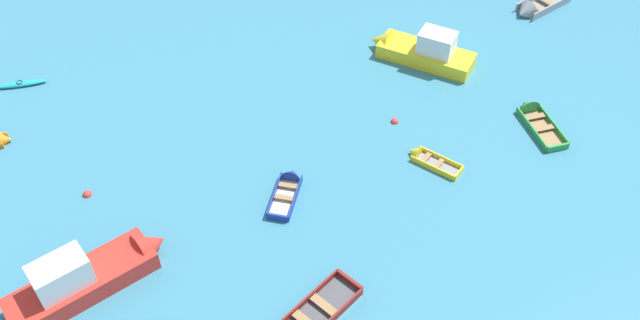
{
  "coord_description": "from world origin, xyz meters",
  "views": [
    {
      "loc": [
        -5.48,
        -2.89,
        24.17
      ],
      "look_at": [
        0.0,
        20.41,
        0.15
      ],
      "focal_mm": 38.62,
      "sensor_mm": 36.0,
      "label": 1
    }
  ],
  "objects_px": {
    "kayak_turquoise_back_row_left": "(20,84)",
    "mooring_buoy_outer_edge": "(395,122)",
    "motor_launch_red_back_row_center": "(90,274)",
    "motor_launch_yellow_distant_center": "(419,50)",
    "rowboat_green_near_left": "(533,115)",
    "rowboat_deep_blue_center": "(289,185)",
    "rowboat_grey_midfield_right": "(533,9)",
    "mooring_buoy_between_boats_right": "(87,195)",
    "rowboat_yellow_back_row_right": "(424,157)"
  },
  "relations": [
    {
      "from": "mooring_buoy_outer_edge",
      "to": "motor_launch_yellow_distant_center",
      "type": "bearing_deg",
      "value": 58.63
    },
    {
      "from": "rowboat_yellow_back_row_right",
      "to": "motor_launch_red_back_row_center",
      "type": "xyz_separation_m",
      "value": [
        -15.98,
        -3.9,
        0.61
      ]
    },
    {
      "from": "rowboat_green_near_left",
      "to": "motor_launch_yellow_distant_center",
      "type": "bearing_deg",
      "value": 124.01
    },
    {
      "from": "rowboat_deep_blue_center",
      "to": "rowboat_grey_midfield_right",
      "type": "relative_size",
      "value": 0.73
    },
    {
      "from": "rowboat_deep_blue_center",
      "to": "motor_launch_yellow_distant_center",
      "type": "xyz_separation_m",
      "value": [
        9.34,
        8.23,
        0.5
      ]
    },
    {
      "from": "kayak_turquoise_back_row_left",
      "to": "motor_launch_yellow_distant_center",
      "type": "relative_size",
      "value": 0.5
    },
    {
      "from": "kayak_turquoise_back_row_left",
      "to": "rowboat_deep_blue_center",
      "type": "bearing_deg",
      "value": -40.05
    },
    {
      "from": "rowboat_yellow_back_row_right",
      "to": "motor_launch_yellow_distant_center",
      "type": "xyz_separation_m",
      "value": [
        2.44,
        7.92,
        0.53
      ]
    },
    {
      "from": "rowboat_yellow_back_row_right",
      "to": "kayak_turquoise_back_row_left",
      "type": "bearing_deg",
      "value": 151.9
    },
    {
      "from": "kayak_turquoise_back_row_left",
      "to": "rowboat_green_near_left",
      "type": "xyz_separation_m",
      "value": [
        26.56,
        -8.94,
        0.04
      ]
    },
    {
      "from": "rowboat_grey_midfield_right",
      "to": "mooring_buoy_between_boats_right",
      "type": "height_order",
      "value": "rowboat_grey_midfield_right"
    },
    {
      "from": "rowboat_grey_midfield_right",
      "to": "motor_launch_yellow_distant_center",
      "type": "relative_size",
      "value": 0.76
    },
    {
      "from": "rowboat_green_near_left",
      "to": "mooring_buoy_outer_edge",
      "type": "distance_m",
      "value": 7.33
    },
    {
      "from": "motor_launch_red_back_row_center",
      "to": "mooring_buoy_between_boats_right",
      "type": "bearing_deg",
      "value": 93.17
    },
    {
      "from": "rowboat_green_near_left",
      "to": "rowboat_grey_midfield_right",
      "type": "xyz_separation_m",
      "value": [
        4.43,
        9.25,
        0.06
      ]
    },
    {
      "from": "rowboat_deep_blue_center",
      "to": "rowboat_grey_midfield_right",
      "type": "distance_m",
      "value": 21.21
    },
    {
      "from": "kayak_turquoise_back_row_left",
      "to": "motor_launch_red_back_row_center",
      "type": "bearing_deg",
      "value": -74.84
    },
    {
      "from": "mooring_buoy_outer_edge",
      "to": "rowboat_green_near_left",
      "type": "bearing_deg",
      "value": -10.17
    },
    {
      "from": "kayak_turquoise_back_row_left",
      "to": "mooring_buoy_between_boats_right",
      "type": "xyz_separation_m",
      "value": [
        3.65,
        -9.25,
        -0.13
      ]
    },
    {
      "from": "motor_launch_yellow_distant_center",
      "to": "kayak_turquoise_back_row_left",
      "type": "bearing_deg",
      "value": 173.07
    },
    {
      "from": "rowboat_green_near_left",
      "to": "mooring_buoy_between_boats_right",
      "type": "xyz_separation_m",
      "value": [
        -22.91,
        -0.3,
        -0.17
      ]
    },
    {
      "from": "motor_launch_red_back_row_center",
      "to": "mooring_buoy_outer_edge",
      "type": "relative_size",
      "value": 17.0
    },
    {
      "from": "rowboat_green_near_left",
      "to": "mooring_buoy_outer_edge",
      "type": "relative_size",
      "value": 9.15
    },
    {
      "from": "rowboat_deep_blue_center",
      "to": "motor_launch_red_back_row_center",
      "type": "bearing_deg",
      "value": -158.42
    },
    {
      "from": "mooring_buoy_between_boats_right",
      "to": "rowboat_deep_blue_center",
      "type": "bearing_deg",
      "value": -10.28
    },
    {
      "from": "motor_launch_red_back_row_center",
      "to": "motor_launch_yellow_distant_center",
      "type": "bearing_deg",
      "value": 32.7
    },
    {
      "from": "rowboat_deep_blue_center",
      "to": "motor_launch_red_back_row_center",
      "type": "xyz_separation_m",
      "value": [
        -9.08,
        -3.59,
        0.58
      ]
    },
    {
      "from": "mooring_buoy_outer_edge",
      "to": "rowboat_yellow_back_row_right",
      "type": "bearing_deg",
      "value": -79.24
    },
    {
      "from": "rowboat_grey_midfield_right",
      "to": "motor_launch_red_back_row_center",
      "type": "bearing_deg",
      "value": -151.24
    },
    {
      "from": "kayak_turquoise_back_row_left",
      "to": "rowboat_grey_midfield_right",
      "type": "relative_size",
      "value": 0.65
    },
    {
      "from": "rowboat_green_near_left",
      "to": "rowboat_grey_midfield_right",
      "type": "distance_m",
      "value": 10.26
    },
    {
      "from": "motor_launch_red_back_row_center",
      "to": "mooring_buoy_between_boats_right",
      "type": "height_order",
      "value": "motor_launch_red_back_row_center"
    },
    {
      "from": "rowboat_green_near_left",
      "to": "mooring_buoy_between_boats_right",
      "type": "relative_size",
      "value": 8.58
    },
    {
      "from": "motor_launch_yellow_distant_center",
      "to": "mooring_buoy_between_boats_right",
      "type": "height_order",
      "value": "motor_launch_yellow_distant_center"
    },
    {
      "from": "rowboat_green_near_left",
      "to": "mooring_buoy_outer_edge",
      "type": "height_order",
      "value": "rowboat_green_near_left"
    },
    {
      "from": "kayak_turquoise_back_row_left",
      "to": "motor_launch_red_back_row_center",
      "type": "relative_size",
      "value": 0.41
    },
    {
      "from": "rowboat_deep_blue_center",
      "to": "rowboat_grey_midfield_right",
      "type": "xyz_separation_m",
      "value": [
        17.97,
        11.26,
        0.07
      ]
    },
    {
      "from": "motor_launch_red_back_row_center",
      "to": "rowboat_grey_midfield_right",
      "type": "xyz_separation_m",
      "value": [
        27.05,
        14.85,
        -0.51
      ]
    },
    {
      "from": "kayak_turquoise_back_row_left",
      "to": "motor_launch_red_back_row_center",
      "type": "height_order",
      "value": "motor_launch_red_back_row_center"
    },
    {
      "from": "kayak_turquoise_back_row_left",
      "to": "rowboat_green_near_left",
      "type": "relative_size",
      "value": 0.77
    },
    {
      "from": "mooring_buoy_outer_edge",
      "to": "mooring_buoy_between_boats_right",
      "type": "xyz_separation_m",
      "value": [
        -15.71,
        -1.6,
        0.0
      ]
    },
    {
      "from": "motor_launch_red_back_row_center",
      "to": "motor_launch_yellow_distant_center",
      "type": "xyz_separation_m",
      "value": [
        18.42,
        11.82,
        -0.08
      ]
    },
    {
      "from": "rowboat_grey_midfield_right",
      "to": "motor_launch_yellow_distant_center",
      "type": "bearing_deg",
      "value": -160.68
    },
    {
      "from": "kayak_turquoise_back_row_left",
      "to": "mooring_buoy_outer_edge",
      "type": "distance_m",
      "value": 20.81
    },
    {
      "from": "rowboat_yellow_back_row_right",
      "to": "kayak_turquoise_back_row_left",
      "type": "relative_size",
      "value": 0.92
    },
    {
      "from": "rowboat_yellow_back_row_right",
      "to": "rowboat_green_near_left",
      "type": "xyz_separation_m",
      "value": [
        6.64,
        1.7,
        0.03
      ]
    },
    {
      "from": "rowboat_deep_blue_center",
      "to": "mooring_buoy_outer_edge",
      "type": "bearing_deg",
      "value": 27.52
    },
    {
      "from": "rowboat_yellow_back_row_right",
      "to": "mooring_buoy_between_boats_right",
      "type": "bearing_deg",
      "value": 175.11
    },
    {
      "from": "rowboat_deep_blue_center",
      "to": "motor_launch_red_back_row_center",
      "type": "distance_m",
      "value": 9.79
    },
    {
      "from": "rowboat_deep_blue_center",
      "to": "rowboat_green_near_left",
      "type": "distance_m",
      "value": 13.68
    }
  ]
}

